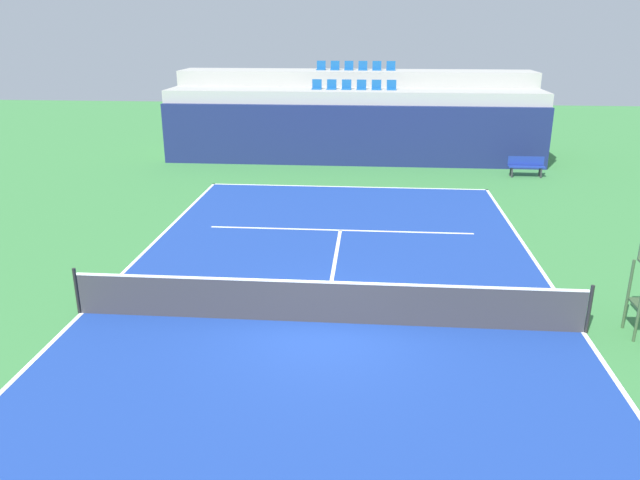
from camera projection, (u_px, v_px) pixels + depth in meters
ground_plane at (324, 323)px, 13.41m from camera, size 80.00×80.00×0.00m
court_surface at (324, 322)px, 13.41m from camera, size 11.00×24.00×0.01m
baseline_far at (348, 187)px, 24.65m from camera, size 11.00×0.10×0.00m
sideline_left at (82, 313)px, 13.84m from camera, size 0.10×24.00×0.00m
sideline_right at (583, 332)px, 12.97m from camera, size 0.10×24.00×0.00m
service_line_far at (340, 230)px, 19.43m from camera, size 8.26×0.10×0.00m
centre_service_line at (334, 268)px, 16.41m from camera, size 0.10×6.40×0.00m
back_wall at (352, 136)px, 27.99m from camera, size 17.47×0.30×2.72m
stands_tier_lower at (353, 125)px, 29.17m from camera, size 17.47×2.40×3.28m
stands_tier_upper at (355, 111)px, 31.31m from camera, size 17.47×2.40×3.99m
seating_row_lower at (354, 87)px, 28.68m from camera, size 3.91×0.44×0.44m
seating_row_upper at (356, 68)px, 30.71m from camera, size 3.91×0.44×0.44m
tennis_net at (324, 301)px, 13.24m from camera, size 11.08×0.08×1.07m
player_bench at (526, 165)px, 26.19m from camera, size 1.50×0.40×0.85m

